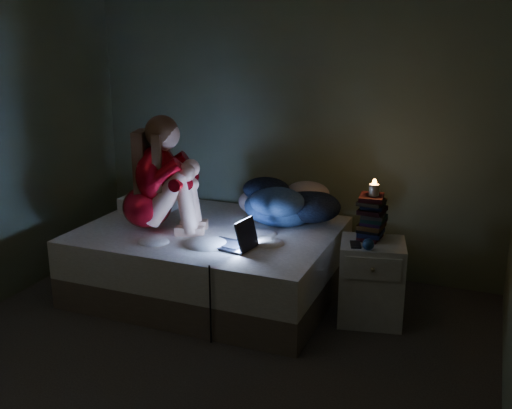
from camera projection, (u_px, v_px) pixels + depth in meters
The scene contains 12 objects.
floor at pixel (188, 371), 3.64m from camera, with size 3.60×3.80×0.02m, color #2E2826.
wall_back at pixel (291, 119), 4.98m from camera, with size 3.60×0.02×2.60m, color #525F46.
bed at pixel (210, 260), 4.68m from camera, with size 1.93×1.45×0.53m, color #BCB7AE, non-canonical shape.
pillow at pixel (148, 204), 5.06m from camera, with size 0.42×0.30×0.12m, color white.
woman at pixel (145, 174), 4.44m from camera, with size 0.56×0.36×0.90m, color #8A0203, non-canonical shape.
laptop at pixel (230, 231), 4.18m from camera, with size 0.33×0.24×0.24m, color black, non-canonical shape.
clothes_pile at pixel (281, 200), 4.71m from camera, with size 0.63×0.51×0.38m, color navy, non-canonical shape.
nightstand at pixel (371, 281), 4.20m from camera, with size 0.44×0.40×0.59m, color beige.
book_stack at pixel (372, 218), 4.16m from camera, with size 0.19×0.25×0.30m, color black, non-canonical shape.
candle at pixel (374, 192), 4.11m from camera, with size 0.07×0.07×0.08m, color beige.
phone at pixel (353, 243), 4.09m from camera, with size 0.07×0.14×0.01m, color black.
blue_orb at pixel (363, 243), 3.98m from camera, with size 0.08×0.08×0.08m, color navy.
Camera 1 is at (1.60, -2.82, 1.99)m, focal length 41.44 mm.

